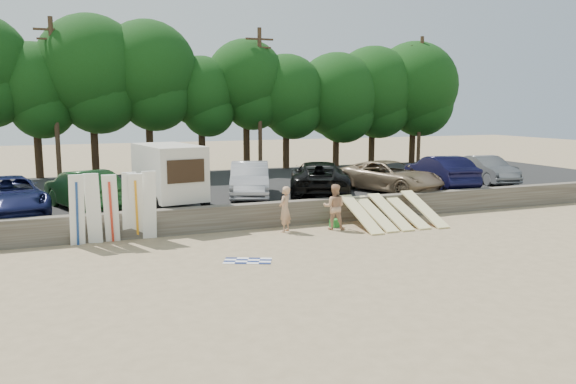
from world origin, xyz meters
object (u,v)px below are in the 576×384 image
(car_6, at_px, (487,169))
(beachgoer_a, at_px, (285,209))
(car_5, at_px, (440,172))
(car_0, at_px, (9,196))
(car_1, at_px, (84,190))
(car_3, at_px, (319,178))
(beachgoer_b, at_px, (334,207))
(box_trailer, at_px, (169,172))
(car_2, at_px, (250,180))
(cooler, at_px, (335,223))
(car_4, at_px, (390,176))

(car_6, xyz_separation_m, beachgoer_a, (-13.66, -4.54, -0.53))
(car_5, bearing_deg, car_0, 7.22)
(car_0, distance_m, car_1, 2.76)
(car_3, height_order, car_6, car_3)
(beachgoer_a, xyz_separation_m, beachgoer_b, (1.98, -0.31, 0.01))
(box_trailer, relative_size, car_0, 0.82)
(car_2, bearing_deg, beachgoer_b, -50.12)
(car_6, height_order, beachgoer_b, car_6)
(car_1, bearing_deg, car_0, -15.82)
(car_1, height_order, cooler, car_1)
(car_0, relative_size, car_2, 1.08)
(beachgoer_b, bearing_deg, car_4, -113.79)
(box_trailer, relative_size, car_3, 0.75)
(beachgoer_a, distance_m, cooler, 2.32)
(car_4, bearing_deg, car_0, 157.66)
(beachgoer_a, xyz_separation_m, cooler, (2.20, 0.05, -0.73))
(car_1, relative_size, car_2, 0.99)
(car_0, height_order, beachgoer_a, car_0)
(car_4, height_order, beachgoer_a, car_4)
(car_2, relative_size, beachgoer_a, 2.72)
(car_2, xyz_separation_m, beachgoer_b, (1.96, -4.86, -0.59))
(box_trailer, height_order, car_1, box_trailer)
(car_6, height_order, beachgoer_a, car_6)
(box_trailer, relative_size, car_1, 0.89)
(car_1, distance_m, cooler, 10.32)
(car_0, height_order, car_1, car_1)
(car_0, height_order, beachgoer_b, car_0)
(beachgoer_a, distance_m, beachgoer_b, 2.00)
(box_trailer, height_order, car_6, box_trailer)
(box_trailer, distance_m, car_0, 6.16)
(car_1, bearing_deg, car_5, 159.10)
(box_trailer, distance_m, cooler, 7.27)
(box_trailer, xyz_separation_m, beachgoer_b, (5.82, -3.88, -1.23))
(car_1, bearing_deg, car_3, 159.54)
(box_trailer, bearing_deg, car_4, -9.20)
(car_2, bearing_deg, car_4, 10.18)
(car_1, xyz_separation_m, car_4, (14.15, -0.46, -0.04))
(car_1, distance_m, car_5, 17.26)
(box_trailer, height_order, car_3, box_trailer)
(car_1, relative_size, car_3, 0.84)
(box_trailer, distance_m, car_4, 10.81)
(car_5, bearing_deg, car_6, -161.30)
(car_0, distance_m, car_4, 16.90)
(car_3, bearing_deg, car_2, 12.94)
(car_2, height_order, beachgoer_a, car_2)
(car_0, distance_m, car_6, 23.62)
(car_1, distance_m, car_6, 20.87)
(beachgoer_b, bearing_deg, box_trailer, -5.80)
(car_5, distance_m, beachgoer_b, 9.09)
(car_4, xyz_separation_m, beachgoer_a, (-6.94, -3.61, -0.56))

